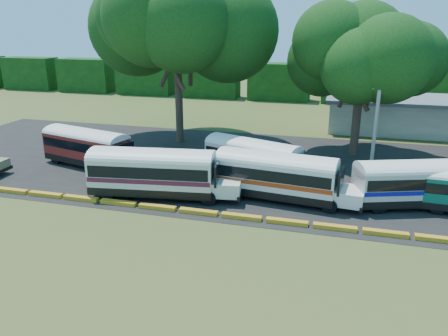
% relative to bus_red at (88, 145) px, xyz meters
% --- Properties ---
extents(ground, '(160.00, 160.00, 0.00)m').
position_rel_bus_red_xyz_m(ground, '(11.24, -8.33, -1.94)').
color(ground, '#38531B').
rests_on(ground, ground).
extents(asphalt_strip, '(64.00, 24.00, 0.02)m').
position_rel_bus_red_xyz_m(asphalt_strip, '(12.24, 3.67, -1.93)').
color(asphalt_strip, black).
rests_on(asphalt_strip, ground).
extents(curb, '(53.70, 0.45, 0.30)m').
position_rel_bus_red_xyz_m(curb, '(11.24, -7.33, -1.79)').
color(curb, orange).
rests_on(curb, ground).
extents(terminal_building, '(19.00, 9.00, 4.00)m').
position_rel_bus_red_xyz_m(terminal_building, '(29.24, 21.67, 0.09)').
color(terminal_building, beige).
rests_on(terminal_building, ground).
extents(treeline_backdrop, '(130.00, 4.00, 6.00)m').
position_rel_bus_red_xyz_m(treeline_backdrop, '(11.24, 39.67, 1.06)').
color(treeline_backdrop, black).
rests_on(treeline_backdrop, ground).
extents(bus_red, '(10.62, 5.08, 3.39)m').
position_rel_bus_red_xyz_m(bus_red, '(0.00, 0.00, 0.00)').
color(bus_red, black).
rests_on(bus_red, ground).
extents(bus_cream_west, '(11.42, 4.24, 3.67)m').
position_rel_bus_red_xyz_m(bus_cream_west, '(8.77, -5.17, 0.13)').
color(bus_cream_west, black).
rests_on(bus_cream_west, ground).
extents(bus_cream_east, '(10.13, 5.73, 3.26)m').
position_rel_bus_red_xyz_m(bus_cream_east, '(14.93, 0.86, -0.10)').
color(bus_cream_east, black).
rests_on(bus_cream_east, ground).
extents(bus_white_red, '(10.87, 3.81, 3.50)m').
position_rel_bus_red_xyz_m(bus_white_red, '(17.55, -3.32, 0.03)').
color(bus_white_red, black).
rests_on(bus_white_red, ground).
extents(bus_white_blue, '(10.44, 5.73, 3.35)m').
position_rel_bus_red_xyz_m(bus_white_blue, '(27.15, -2.02, -0.05)').
color(bus_white_blue, black).
rests_on(bus_white_blue, ground).
extents(tree_west, '(14.48, 14.48, 18.26)m').
position_rel_bus_red_xyz_m(tree_west, '(4.85, 10.16, 10.98)').
color(tree_west, '#3B261D').
rests_on(tree_west, ground).
extents(tree_center, '(10.78, 10.78, 14.29)m').
position_rel_bus_red_xyz_m(tree_center, '(23.00, 9.97, 8.35)').
color(tree_center, '#3B261D').
rests_on(tree_center, ground).
extents(utility_pole, '(1.60, 0.30, 7.68)m').
position_rel_bus_red_xyz_m(utility_pole, '(24.35, 4.20, 2.01)').
color(utility_pole, gray).
rests_on(utility_pole, ground).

